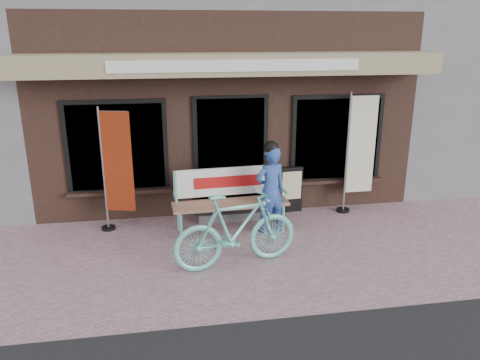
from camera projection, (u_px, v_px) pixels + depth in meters
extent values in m
plane|color=#B98D9A|center=(251.00, 261.00, 6.96)|extent=(70.00, 70.00, 0.00)
cube|color=black|center=(212.00, 96.00, 11.11)|extent=(7.00, 6.00, 3.60)
cube|color=tan|center=(233.00, 64.00, 7.67)|extent=(7.00, 0.80, 0.35)
cube|color=white|center=(237.00, 66.00, 7.29)|extent=(4.00, 0.02, 0.18)
cube|color=black|center=(231.00, 156.00, 8.48)|extent=(1.20, 0.06, 2.10)
cube|color=black|center=(231.00, 156.00, 8.47)|extent=(1.35, 0.04, 2.20)
cube|color=black|center=(117.00, 147.00, 8.09)|extent=(1.60, 0.06, 1.50)
cube|color=black|center=(337.00, 139.00, 8.72)|extent=(1.60, 0.06, 1.50)
cube|color=black|center=(117.00, 147.00, 8.08)|extent=(1.75, 0.04, 1.65)
cube|color=black|center=(337.00, 139.00, 8.71)|extent=(1.75, 0.04, 1.65)
cube|color=black|center=(120.00, 192.00, 8.28)|extent=(1.80, 0.18, 0.06)
cube|color=black|center=(335.00, 181.00, 8.91)|extent=(1.80, 0.18, 0.06)
cube|color=#59595B|center=(233.00, 213.00, 8.58)|extent=(1.30, 0.45, 0.15)
cylinder|color=#68CBBB|center=(181.00, 227.00, 7.58)|extent=(0.05, 0.05, 0.46)
cylinder|color=#68CBBB|center=(178.00, 218.00, 7.98)|extent=(0.05, 0.05, 0.46)
cylinder|color=#68CBBB|center=(283.00, 219.00, 7.94)|extent=(0.05, 0.05, 0.46)
cylinder|color=#68CBBB|center=(276.00, 210.00, 8.34)|extent=(0.05, 0.05, 0.46)
cube|color=#A27259|center=(230.00, 204.00, 7.88)|extent=(1.98, 0.60, 0.05)
cylinder|color=#68CBBB|center=(176.00, 188.00, 7.81)|extent=(0.05, 0.05, 0.60)
cylinder|color=#68CBBB|center=(278.00, 181.00, 8.19)|extent=(0.05, 0.05, 0.60)
cube|color=white|center=(228.00, 181.00, 8.01)|extent=(1.84, 0.15, 0.49)
cube|color=#B21414|center=(228.00, 182.00, 7.98)|extent=(1.17, 0.08, 0.20)
cylinder|color=#68CBBB|center=(175.00, 198.00, 7.63)|extent=(0.07, 0.48, 0.04)
cylinder|color=#68CBBB|center=(283.00, 190.00, 8.02)|extent=(0.07, 0.48, 0.04)
imported|color=#2F4FA1|center=(270.00, 190.00, 7.77)|extent=(0.62, 0.50, 1.49)
sphere|color=black|center=(271.00, 148.00, 7.55)|extent=(0.30, 0.30, 0.24)
imported|color=#68CBBB|center=(236.00, 230.00, 6.67)|extent=(1.92, 0.88, 1.12)
cylinder|color=gray|center=(103.00, 170.00, 7.76)|extent=(0.04, 0.04, 2.12)
cylinder|color=gray|center=(113.00, 111.00, 7.44)|extent=(0.47, 0.14, 0.02)
cube|color=maroon|center=(118.00, 162.00, 7.69)|extent=(0.47, 0.15, 1.69)
cylinder|color=black|center=(109.00, 228.00, 8.07)|extent=(0.28, 0.28, 0.05)
cylinder|color=gray|center=(347.00, 154.00, 8.54)|extent=(0.04, 0.04, 2.25)
cylinder|color=gray|center=(365.00, 96.00, 8.27)|extent=(0.51, 0.03, 0.02)
cube|color=beige|center=(362.00, 145.00, 8.54)|extent=(0.51, 0.04, 1.79)
cylinder|color=black|center=(343.00, 210.00, 8.88)|extent=(0.25, 0.25, 0.05)
cube|color=black|center=(291.00, 190.00, 8.75)|extent=(0.44, 0.10, 0.87)
cube|color=beige|center=(292.00, 185.00, 8.68)|extent=(0.37, 0.04, 0.53)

